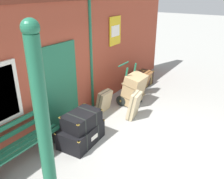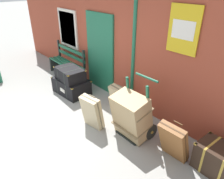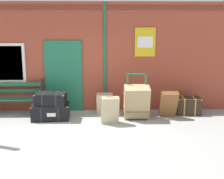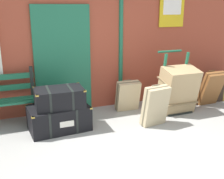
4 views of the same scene
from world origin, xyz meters
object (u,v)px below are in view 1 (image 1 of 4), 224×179
(suitcase_umber, at_px, (134,105))
(suitcase_tan, at_px, (144,82))
(porters_trolley, at_px, (128,94))
(corner_trunk, at_px, (143,78))
(platform_bench, at_px, (23,142))
(steamer_trunk_middle, at_px, (82,120))
(suitcase_charcoal, at_px, (104,101))
(steamer_trunk_base, at_px, (81,134))
(large_brown_trunk, at_px, (134,89))

(suitcase_umber, height_order, suitcase_tan, suitcase_tan)
(porters_trolley, xyz_separation_m, corner_trunk, (1.55, 0.26, -0.03))
(platform_bench, distance_m, steamer_trunk_middle, 1.27)
(steamer_trunk_middle, xyz_separation_m, porters_trolley, (2.34, 0.14, -0.31))
(platform_bench, bearing_deg, suitcase_charcoal, -2.81)
(platform_bench, distance_m, steamer_trunk_base, 1.25)
(corner_trunk, bearing_deg, suitcase_charcoal, 179.23)
(steamer_trunk_base, relative_size, corner_trunk, 1.48)
(steamer_trunk_middle, height_order, suitcase_tan, suitcase_tan)
(large_brown_trunk, distance_m, suitcase_charcoal, 1.00)
(porters_trolley, distance_m, large_brown_trunk, 0.27)
(suitcase_tan, bearing_deg, platform_bench, 173.54)
(platform_bench, distance_m, suitcase_umber, 2.91)
(porters_trolley, height_order, corner_trunk, porters_trolley)
(large_brown_trunk, relative_size, corner_trunk, 1.34)
(steamer_trunk_middle, relative_size, suitcase_tan, 1.08)
(steamer_trunk_middle, bearing_deg, suitcase_umber, -15.51)
(suitcase_tan, distance_m, corner_trunk, 0.74)
(steamer_trunk_base, xyz_separation_m, steamer_trunk_middle, (0.02, -0.02, 0.37))
(suitcase_umber, bearing_deg, suitcase_charcoal, 98.62)
(steamer_trunk_base, xyz_separation_m, suitcase_charcoal, (1.49, 0.41, 0.10))
(steamer_trunk_middle, bearing_deg, porters_trolley, 3.36)
(platform_bench, bearing_deg, steamer_trunk_middle, -26.46)
(steamer_trunk_middle, relative_size, porters_trolley, 0.68)
(steamer_trunk_middle, distance_m, large_brown_trunk, 2.34)
(steamer_trunk_middle, bearing_deg, steamer_trunk_base, 140.47)
(suitcase_umber, bearing_deg, porters_trolley, 38.22)
(suitcase_charcoal, bearing_deg, suitcase_tan, -11.66)
(platform_bench, relative_size, steamer_trunk_base, 1.52)
(suitcase_umber, height_order, corner_trunk, suitcase_umber)
(porters_trolley, distance_m, suitcase_charcoal, 0.92)
(steamer_trunk_base, bearing_deg, porters_trolley, 2.83)
(steamer_trunk_middle, height_order, suitcase_umber, suitcase_umber)
(steamer_trunk_middle, xyz_separation_m, large_brown_trunk, (2.34, -0.03, -0.10))
(platform_bench, height_order, steamer_trunk_base, platform_bench)
(suitcase_charcoal, relative_size, corner_trunk, 0.90)
(porters_trolley, distance_m, suitcase_tan, 0.92)
(large_brown_trunk, xyz_separation_m, suitcase_charcoal, (-0.87, 0.47, -0.16))
(platform_bench, height_order, suitcase_tan, platform_bench)
(steamer_trunk_base, height_order, suitcase_tan, suitcase_tan)
(suitcase_tan, bearing_deg, suitcase_charcoal, 168.34)
(steamer_trunk_base, distance_m, corner_trunk, 3.94)
(suitcase_umber, bearing_deg, steamer_trunk_base, 164.04)
(suitcase_charcoal, bearing_deg, steamer_trunk_base, -164.55)
(suitcase_charcoal, xyz_separation_m, suitcase_umber, (0.13, -0.88, 0.06))
(large_brown_trunk, bearing_deg, suitcase_charcoal, 151.83)
(large_brown_trunk, height_order, suitcase_umber, large_brown_trunk)
(steamer_trunk_middle, height_order, corner_trunk, steamer_trunk_middle)
(suitcase_tan, xyz_separation_m, corner_trunk, (0.64, 0.34, -0.14))
(steamer_trunk_base, distance_m, suitcase_charcoal, 1.55)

